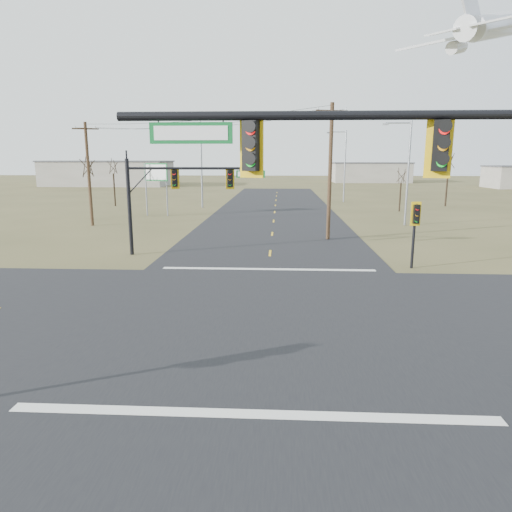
% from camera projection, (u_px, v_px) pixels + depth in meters
% --- Properties ---
extents(ground, '(320.00, 320.00, 0.00)m').
position_uv_depth(ground, '(263.00, 313.00, 18.44)').
color(ground, brown).
rests_on(ground, ground).
extents(road_ew, '(160.00, 14.00, 0.02)m').
position_uv_depth(road_ew, '(263.00, 313.00, 18.44)').
color(road_ew, black).
rests_on(road_ew, ground).
extents(road_ns, '(14.00, 160.00, 0.02)m').
position_uv_depth(road_ns, '(263.00, 313.00, 18.44)').
color(road_ns, black).
rests_on(road_ns, ground).
extents(stop_bar_near, '(12.00, 0.40, 0.01)m').
position_uv_depth(stop_bar_near, '(252.00, 414.00, 11.11)').
color(stop_bar_near, silver).
rests_on(stop_bar_near, road_ns).
extents(stop_bar_far, '(12.00, 0.40, 0.01)m').
position_uv_depth(stop_bar_far, '(268.00, 269.00, 25.76)').
color(stop_bar_far, silver).
rests_on(stop_bar_far, road_ns).
extents(mast_arm_near, '(11.03, 0.58, 7.61)m').
position_uv_depth(mast_arm_near, '(458.00, 187.00, 9.74)').
color(mast_arm_near, black).
rests_on(mast_arm_near, ground).
extents(mast_arm_far, '(8.82, 0.59, 6.16)m').
position_uv_depth(mast_arm_far, '(179.00, 186.00, 28.76)').
color(mast_arm_far, black).
rests_on(mast_arm_far, ground).
extents(pedestal_signal_ne, '(0.57, 0.49, 3.83)m').
position_uv_depth(pedestal_signal_ne, '(416.00, 219.00, 25.39)').
color(pedestal_signal_ne, black).
rests_on(pedestal_signal_ne, ground).
extents(utility_pole_near, '(2.43, 0.80, 10.21)m').
position_uv_depth(utility_pole_near, '(330.00, 170.00, 34.46)').
color(utility_pole_near, '#44311D').
rests_on(utility_pole_near, ground).
extents(utility_pole_far, '(2.23, 0.82, 9.41)m').
position_uv_depth(utility_pole_far, '(89.00, 173.00, 41.86)').
color(utility_pole_far, '#44311D').
rests_on(utility_pole_far, ground).
extents(highway_sign, '(2.85, 1.22, 5.70)m').
position_uv_depth(highway_sign, '(156.00, 179.00, 49.46)').
color(highway_sign, gray).
rests_on(highway_sign, ground).
extents(streetlight_a, '(2.67, 0.40, 9.53)m').
position_uv_depth(streetlight_a, '(406.00, 168.00, 41.95)').
color(streetlight_a, gray).
rests_on(streetlight_a, ground).
extents(streetlight_b, '(2.82, 0.33, 10.10)m').
position_uv_depth(streetlight_b, '(343.00, 162.00, 65.21)').
color(streetlight_b, gray).
rests_on(streetlight_b, ground).
extents(streetlight_c, '(3.01, 0.48, 10.74)m').
position_uv_depth(streetlight_c, '(203.00, 160.00, 57.47)').
color(streetlight_c, gray).
rests_on(streetlight_c, ground).
extents(bare_tree_a, '(3.05, 3.05, 6.90)m').
position_uv_depth(bare_tree_a, '(88.00, 166.00, 46.39)').
color(bare_tree_a, black).
rests_on(bare_tree_a, ground).
extents(bare_tree_b, '(2.72, 2.72, 6.55)m').
position_uv_depth(bare_tree_b, '(113.00, 166.00, 59.83)').
color(bare_tree_b, black).
rests_on(bare_tree_b, ground).
extents(bare_tree_c, '(2.57, 2.57, 5.41)m').
position_uv_depth(bare_tree_c, '(402.00, 175.00, 53.77)').
color(bare_tree_c, black).
rests_on(bare_tree_c, ground).
extents(bare_tree_d, '(3.08, 3.08, 7.45)m').
position_uv_depth(bare_tree_d, '(449.00, 160.00, 59.39)').
color(bare_tree_d, black).
rests_on(bare_tree_d, ground).
extents(warehouse_left, '(28.00, 14.00, 5.50)m').
position_uv_depth(warehouse_left, '(109.00, 174.00, 107.84)').
color(warehouse_left, '#A29B8F').
rests_on(warehouse_left, ground).
extents(warehouse_mid, '(20.00, 12.00, 5.00)m').
position_uv_depth(warehouse_mid, '(370.00, 173.00, 124.08)').
color(warehouse_mid, '#A29B8F').
rests_on(warehouse_mid, ground).
extents(jet_airliner, '(31.35, 31.26, 14.30)m').
position_uv_depth(jet_airliner, '(495.00, 26.00, 70.41)').
color(jet_airliner, silver).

